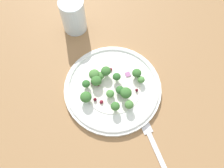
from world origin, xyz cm
name	(u,v)px	position (x,y,z in cm)	size (l,w,h in cm)	color
ground_plane	(116,89)	(0.00, 0.00, -1.00)	(180.00, 180.00, 2.00)	olive
plate	(112,87)	(1.05, -0.38, 0.86)	(26.16, 26.16, 1.70)	white
dressing_pool	(112,86)	(1.05, -0.38, 1.30)	(15.17, 15.17, 0.20)	white
broccoli_floret_0	(86,98)	(8.74, 0.22, 3.15)	(2.96, 2.96, 3.00)	#8EB77A
broccoli_floret_1	(86,84)	(7.12, -3.45, 2.98)	(2.12, 2.12, 2.15)	#ADD18E
broccoli_floret_2	(121,90)	(-0.24, 2.12, 2.64)	(2.23, 2.23, 2.26)	#ADD18E
broccoli_floret_3	(126,93)	(-0.73, 3.88, 3.65)	(2.96, 2.96, 3.00)	#ADD18E
broccoli_floret_4	(115,106)	(3.32, 5.71, 3.38)	(2.30, 2.30, 2.33)	#8EB77A
broccoli_floret_5	(110,94)	(2.73, 1.80, 2.58)	(2.12, 2.12, 2.15)	#ADD18E
broccoli_floret_6	(128,105)	(0.30, 6.90, 3.23)	(2.25, 2.25, 2.28)	#ADD18E
broccoli_floret_7	(136,73)	(-6.20, -0.13, 3.10)	(2.49, 2.49, 2.52)	#9EC684
broccoli_floret_8	(96,81)	(4.39, -2.87, 3.23)	(2.85, 2.85, 2.89)	#ADD18E
broccoli_floret_9	(94,75)	(4.04, -4.84, 3.14)	(2.94, 2.94, 2.98)	#ADD18E
broccoli_floret_10	(106,71)	(0.89, -4.17, 3.45)	(2.64, 2.64, 2.67)	#9EC684
broccoli_floret_11	(117,77)	(-0.90, -1.46, 3.24)	(2.14, 2.14, 2.17)	#9EC684
broccoli_floret_12	(101,76)	(2.62, -3.90, 2.84)	(2.09, 2.09, 2.12)	#8EB77A
broccoli_floret_13	(141,80)	(-6.39, 2.06, 2.65)	(1.93, 1.93, 1.96)	#ADD18E
cranberry_0	(95,99)	(6.81, 1.16, 1.90)	(0.89, 0.89, 0.89)	#4C0A14
cranberry_1	(101,102)	(5.62, 2.48, 1.70)	(0.99, 0.99, 0.99)	maroon
cranberry_2	(98,84)	(4.17, -2.34, 1.82)	(0.96, 0.96, 0.96)	#4C0A14
cranberry_3	(111,69)	(-0.85, -4.90, 1.69)	(0.95, 0.95, 0.95)	maroon
cranberry_4	(92,83)	(5.35, -3.40, 2.07)	(0.80, 0.80, 0.80)	maroon
cranberry_5	(137,90)	(-4.08, 3.89, 1.89)	(0.80, 0.80, 0.80)	#4C0A14
onion_bit_0	(128,74)	(-4.38, -1.45, 1.50)	(1.37, 1.32, 0.36)	#A35B93
onion_bit_1	(119,91)	(0.11, 1.97, 1.83)	(0.81, 1.15, 0.47)	#A35B93
onion_bit_2	(102,73)	(1.49, -5.19, 1.47)	(0.83, 0.99, 0.35)	#934C84
fork	(157,150)	(-0.87, 19.40, 0.25)	(3.97, 18.68, 0.50)	silver
water_glass	(73,15)	(1.44, -23.86, 5.35)	(7.08, 7.08, 10.70)	silver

